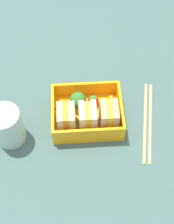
{
  "coord_description": "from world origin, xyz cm",
  "views": [
    {
      "loc": [
        2.33,
        36.96,
        61.39
      ],
      "look_at": [
        0.0,
        0.0,
        2.7
      ],
      "focal_mm": 50.0,
      "sensor_mm": 36.0,
      "label": 1
    }
  ],
  "objects_px": {
    "broccoli_floret": "(78,100)",
    "carrot_stick_left": "(108,104)",
    "sandwich_left": "(109,116)",
    "sandwich_center_left": "(88,118)",
    "strawberry_far_left": "(93,101)",
    "chopstick_pair": "(148,121)",
    "carrot_stick_far_left": "(63,104)",
    "drinking_glass": "(7,126)",
    "sandwich_center": "(66,119)"
  },
  "relations": [
    {
      "from": "broccoli_floret",
      "to": "carrot_stick_left",
      "type": "bearing_deg",
      "value": -179.53
    },
    {
      "from": "sandwich_left",
      "to": "sandwich_center_left",
      "type": "xyz_separation_m",
      "value": [
        0.05,
        0.0,
        0.0
      ]
    },
    {
      "from": "strawberry_far_left",
      "to": "chopstick_pair",
      "type": "height_order",
      "value": "strawberry_far_left"
    },
    {
      "from": "strawberry_far_left",
      "to": "broccoli_floret",
      "type": "distance_m",
      "value": 0.04
    },
    {
      "from": "sandwich_center_left",
      "to": "carrot_stick_far_left",
      "type": "relative_size",
      "value": 1.22
    },
    {
      "from": "sandwich_center_left",
      "to": "drinking_glass",
      "type": "height_order",
      "value": "drinking_glass"
    },
    {
      "from": "carrot_stick_far_left",
      "to": "drinking_glass",
      "type": "height_order",
      "value": "drinking_glass"
    },
    {
      "from": "drinking_glass",
      "to": "strawberry_far_left",
      "type": "bearing_deg",
      "value": -160.65
    },
    {
      "from": "sandwich_center_left",
      "to": "strawberry_far_left",
      "type": "distance_m",
      "value": 0.06
    },
    {
      "from": "sandwich_left",
      "to": "drinking_glass",
      "type": "bearing_deg",
      "value": 3.08
    },
    {
      "from": "chopstick_pair",
      "to": "sandwich_center",
      "type": "bearing_deg",
      "value": 2.05
    },
    {
      "from": "sandwich_left",
      "to": "carrot_stick_left",
      "type": "relative_size",
      "value": 1.51
    },
    {
      "from": "strawberry_far_left",
      "to": "broccoli_floret",
      "type": "relative_size",
      "value": 0.67
    },
    {
      "from": "sandwich_left",
      "to": "strawberry_far_left",
      "type": "relative_size",
      "value": 2.0
    },
    {
      "from": "sandwich_center_left",
      "to": "chopstick_pair",
      "type": "height_order",
      "value": "sandwich_center_left"
    },
    {
      "from": "sandwich_center",
      "to": "drinking_glass",
      "type": "relative_size",
      "value": 0.69
    },
    {
      "from": "carrot_stick_left",
      "to": "broccoli_floret",
      "type": "xyz_separation_m",
      "value": [
        0.07,
        0.0,
        0.02
      ]
    },
    {
      "from": "chopstick_pair",
      "to": "strawberry_far_left",
      "type": "bearing_deg",
      "value": -21.26
    },
    {
      "from": "broccoli_floret",
      "to": "sandwich_left",
      "type": "bearing_deg",
      "value": 143.13
    },
    {
      "from": "sandwich_center_left",
      "to": "broccoli_floret",
      "type": "distance_m",
      "value": 0.05
    },
    {
      "from": "carrot_stick_left",
      "to": "strawberry_far_left",
      "type": "height_order",
      "value": "strawberry_far_left"
    },
    {
      "from": "sandwich_center_left",
      "to": "carrot_stick_far_left",
      "type": "xyz_separation_m",
      "value": [
        0.05,
        -0.05,
        -0.03
      ]
    },
    {
      "from": "carrot_stick_far_left",
      "to": "sandwich_center",
      "type": "bearing_deg",
      "value": 97.66
    },
    {
      "from": "sandwich_center",
      "to": "broccoli_floret",
      "type": "relative_size",
      "value": 1.34
    },
    {
      "from": "carrot_stick_far_left",
      "to": "drinking_glass",
      "type": "bearing_deg",
      "value": 29.44
    },
    {
      "from": "sandwich_center_left",
      "to": "strawberry_far_left",
      "type": "bearing_deg",
      "value": -107.02
    },
    {
      "from": "broccoli_floret",
      "to": "chopstick_pair",
      "type": "distance_m",
      "value": 0.17
    },
    {
      "from": "carrot_stick_far_left",
      "to": "chopstick_pair",
      "type": "relative_size",
      "value": 0.24
    },
    {
      "from": "sandwich_center",
      "to": "broccoli_floret",
      "type": "bearing_deg",
      "value": -119.07
    },
    {
      "from": "carrot_stick_left",
      "to": "chopstick_pair",
      "type": "height_order",
      "value": "carrot_stick_left"
    },
    {
      "from": "sandwich_left",
      "to": "sandwich_center",
      "type": "relative_size",
      "value": 1.0
    },
    {
      "from": "strawberry_far_left",
      "to": "carrot_stick_left",
      "type": "bearing_deg",
      "value": 171.72
    },
    {
      "from": "carrot_stick_left",
      "to": "sandwich_center_left",
      "type": "bearing_deg",
      "value": 43.85
    },
    {
      "from": "sandwich_center",
      "to": "carrot_stick_left",
      "type": "distance_m",
      "value": 0.11
    },
    {
      "from": "sandwich_center",
      "to": "broccoli_floret",
      "type": "xyz_separation_m",
      "value": [
        -0.03,
        -0.05,
        -0.0
      ]
    },
    {
      "from": "sandwich_left",
      "to": "carrot_stick_far_left",
      "type": "relative_size",
      "value": 1.22
    },
    {
      "from": "sandwich_center",
      "to": "carrot_stick_far_left",
      "type": "xyz_separation_m",
      "value": [
        0.01,
        -0.05,
        -0.03
      ]
    },
    {
      "from": "strawberry_far_left",
      "to": "sandwich_center_left",
      "type": "bearing_deg",
      "value": 72.98
    },
    {
      "from": "drinking_glass",
      "to": "sandwich_center",
      "type": "bearing_deg",
      "value": -174.67
    },
    {
      "from": "sandwich_center",
      "to": "chopstick_pair",
      "type": "xyz_separation_m",
      "value": [
        -0.18,
        -0.01,
        -0.04
      ]
    },
    {
      "from": "carrot_stick_left",
      "to": "carrot_stick_far_left",
      "type": "relative_size",
      "value": 0.81
    },
    {
      "from": "sandwich_center_left",
      "to": "drinking_glass",
      "type": "bearing_deg",
      "value": 3.9
    },
    {
      "from": "carrot_stick_left",
      "to": "drinking_glass",
      "type": "distance_m",
      "value": 0.23
    },
    {
      "from": "carrot_stick_left",
      "to": "carrot_stick_far_left",
      "type": "bearing_deg",
      "value": -3.06
    },
    {
      "from": "sandwich_left",
      "to": "carrot_stick_far_left",
      "type": "distance_m",
      "value": 0.12
    },
    {
      "from": "sandwich_center",
      "to": "carrot_stick_far_left",
      "type": "relative_size",
      "value": 1.22
    },
    {
      "from": "broccoli_floret",
      "to": "drinking_glass",
      "type": "xyz_separation_m",
      "value": [
        0.15,
        0.06,
        0.01
      ]
    },
    {
      "from": "sandwich_center",
      "to": "drinking_glass",
      "type": "bearing_deg",
      "value": 5.33
    },
    {
      "from": "drinking_glass",
      "to": "sandwich_center_left",
      "type": "bearing_deg",
      "value": -176.1
    },
    {
      "from": "sandwich_left",
      "to": "chopstick_pair",
      "type": "bearing_deg",
      "value": -175.92
    }
  ]
}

